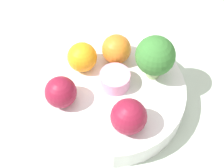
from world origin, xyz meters
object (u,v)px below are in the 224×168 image
(bowl, at_px, (112,95))
(small_cup, at_px, (115,79))
(apple_green, at_px, (61,92))
(apple_red, at_px, (129,117))
(orange_front, at_px, (82,57))
(broccoli, at_px, (155,56))
(orange_back, at_px, (116,49))

(bowl, distance_m, small_cup, 0.03)
(bowl, xyz_separation_m, apple_green, (0.05, 0.06, 0.04))
(apple_red, relative_size, orange_front, 1.10)
(bowl, bearing_deg, broccoli, -125.19)
(bowl, distance_m, apple_red, 0.08)
(apple_green, height_order, small_cup, apple_green)
(orange_front, distance_m, small_cup, 0.06)
(apple_red, bearing_deg, broccoli, -81.30)
(orange_back, bearing_deg, small_cup, 119.52)
(apple_red, bearing_deg, bowl, -38.20)
(broccoli, xyz_separation_m, small_cup, (0.04, 0.05, -0.03))
(broccoli, bearing_deg, orange_front, 24.47)
(bowl, bearing_deg, orange_back, -64.21)
(apple_green, relative_size, orange_back, 1.01)
(apple_green, bearing_deg, apple_red, -170.90)
(orange_back, bearing_deg, bowl, 115.79)
(broccoli, relative_size, orange_back, 1.63)
(orange_front, distance_m, orange_back, 0.05)
(bowl, bearing_deg, orange_front, -9.53)
(orange_front, xyz_separation_m, orange_back, (-0.04, -0.04, 0.00))
(bowl, relative_size, small_cup, 4.93)
(apple_green, xyz_separation_m, small_cup, (-0.05, -0.07, -0.01))
(broccoli, distance_m, small_cup, 0.07)
(bowl, height_order, small_cup, small_cup)
(apple_green, bearing_deg, bowl, -129.55)
(broccoli, height_order, apple_red, broccoli)
(apple_red, xyz_separation_m, orange_front, (0.11, -0.05, -0.00))
(bowl, relative_size, apple_red, 4.45)
(bowl, distance_m, broccoli, 0.09)
(orange_front, height_order, orange_back, same)
(apple_red, bearing_deg, apple_green, 9.10)
(bowl, xyz_separation_m, broccoli, (-0.04, -0.06, 0.06))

